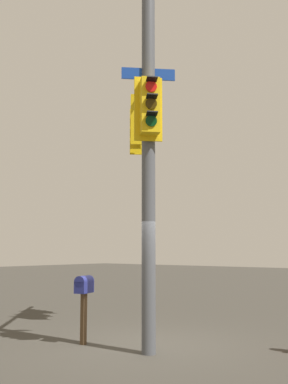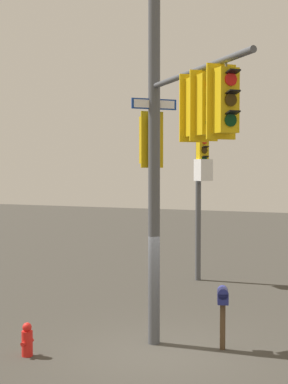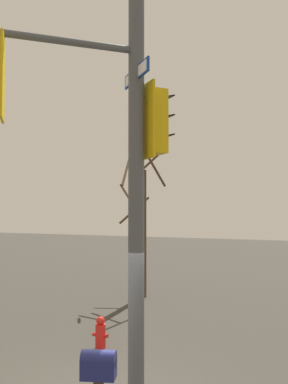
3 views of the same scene
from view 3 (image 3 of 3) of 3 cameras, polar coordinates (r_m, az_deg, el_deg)
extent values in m
cylinder|color=#4C4F54|center=(6.93, -1.09, 7.27)|extent=(0.27, 0.27, 8.77)
cube|color=gold|center=(6.80, -19.19, 14.87)|extent=(0.38, 0.46, 1.30)
cube|color=gold|center=(7.11, 1.68, 9.77)|extent=(0.47, 0.46, 1.10)
cube|color=gold|center=(7.04, 0.42, 9.90)|extent=(0.44, 0.40, 1.30)
cylinder|color=red|center=(7.27, 2.87, 12.26)|extent=(0.18, 0.17, 0.22)
cube|color=black|center=(7.33, 3.40, 13.10)|extent=(0.26, 0.26, 0.06)
cylinder|color=#352504|center=(7.19, 2.87, 9.64)|extent=(0.18, 0.17, 0.22)
cube|color=black|center=(7.25, 3.41, 10.51)|extent=(0.26, 0.26, 0.06)
cylinder|color=black|center=(7.12, 2.88, 6.97)|extent=(0.18, 0.17, 0.22)
cube|color=black|center=(7.18, 3.41, 7.87)|extent=(0.26, 0.26, 0.06)
cube|color=navy|center=(7.22, -1.08, 16.19)|extent=(0.81, 0.79, 0.24)
cube|color=white|center=(7.21, -1.22, 16.20)|extent=(0.72, 0.71, 0.18)
cylinder|color=red|center=(10.08, -6.10, -19.43)|extent=(0.24, 0.24, 0.55)
sphere|color=red|center=(9.98, -6.09, -17.48)|extent=(0.20, 0.20, 0.20)
cylinder|color=red|center=(10.00, -5.36, -19.40)|extent=(0.10, 0.09, 0.09)
cylinder|color=red|center=(10.14, -6.83, -19.16)|extent=(0.10, 0.09, 0.09)
cube|color=navy|center=(5.71, -6.37, -23.38)|extent=(0.49, 0.36, 0.24)
cylinder|color=navy|center=(5.66, -6.36, -22.25)|extent=(0.49, 0.36, 0.24)
cylinder|color=#483624|center=(15.23, -0.13, -5.76)|extent=(0.25, 0.25, 4.71)
cylinder|color=#483624|center=(15.76, -1.34, -2.55)|extent=(0.84, 1.14, 1.06)
cylinder|color=#483624|center=(15.93, 0.46, 3.80)|extent=(1.34, 0.30, 1.19)
cylinder|color=#483624|center=(14.91, 1.58, 3.23)|extent=(0.43, 1.20, 1.26)
cylinder|color=#483624|center=(14.95, -2.34, -0.46)|extent=(1.06, 0.94, 0.92)
cylinder|color=#483624|center=(15.39, -2.55, 2.82)|extent=(0.44, 1.35, 1.17)
camera|label=1|loc=(12.29, 42.46, -7.74)|focal=41.33mm
camera|label=2|loc=(15.17, -61.83, 2.19)|focal=54.15mm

